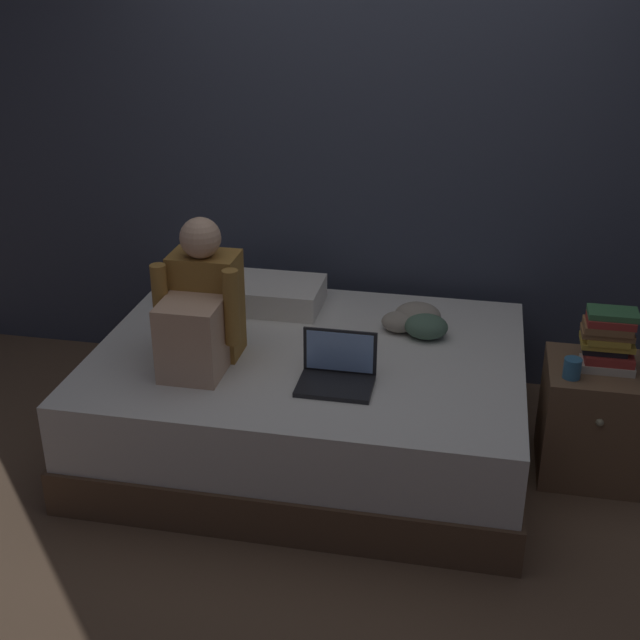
{
  "coord_description": "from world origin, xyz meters",
  "views": [
    {
      "loc": [
        0.52,
        -3.08,
        2.29
      ],
      "look_at": [
        -0.11,
        0.1,
        0.78
      ],
      "focal_mm": 47.02,
      "sensor_mm": 36.0,
      "label": 1
    }
  ],
  "objects_px": {
    "pillow": "(267,294)",
    "book_stack": "(608,340)",
    "laptop": "(337,372)",
    "mug": "(572,368)",
    "nightstand": "(591,420)",
    "clothes_pile": "(417,321)",
    "person_sitting": "(200,310)",
    "bed": "(309,399)"
  },
  "relations": [
    {
      "from": "pillow",
      "to": "book_stack",
      "type": "distance_m",
      "value": 1.68
    },
    {
      "from": "laptop",
      "to": "book_stack",
      "type": "height_order",
      "value": "book_stack"
    },
    {
      "from": "mug",
      "to": "nightstand",
      "type": "bearing_deg",
      "value": 42.69
    },
    {
      "from": "book_stack",
      "to": "clothes_pile",
      "type": "relative_size",
      "value": 0.85
    },
    {
      "from": "laptop",
      "to": "mug",
      "type": "relative_size",
      "value": 3.56
    },
    {
      "from": "person_sitting",
      "to": "laptop",
      "type": "height_order",
      "value": "person_sitting"
    },
    {
      "from": "nightstand",
      "to": "mug",
      "type": "xyz_separation_m",
      "value": [
        -0.13,
        -0.12,
        0.31
      ]
    },
    {
      "from": "pillow",
      "to": "mug",
      "type": "height_order",
      "value": "pillow"
    },
    {
      "from": "bed",
      "to": "nightstand",
      "type": "distance_m",
      "value": 1.3
    },
    {
      "from": "bed",
      "to": "pillow",
      "type": "height_order",
      "value": "pillow"
    },
    {
      "from": "bed",
      "to": "clothes_pile",
      "type": "distance_m",
      "value": 0.64
    },
    {
      "from": "bed",
      "to": "laptop",
      "type": "height_order",
      "value": "laptop"
    },
    {
      "from": "person_sitting",
      "to": "clothes_pile",
      "type": "height_order",
      "value": "person_sitting"
    },
    {
      "from": "person_sitting",
      "to": "pillow",
      "type": "relative_size",
      "value": 1.17
    },
    {
      "from": "pillow",
      "to": "bed",
      "type": "bearing_deg",
      "value": -55.09
    },
    {
      "from": "book_stack",
      "to": "clothes_pile",
      "type": "bearing_deg",
      "value": 164.74
    },
    {
      "from": "pillow",
      "to": "mug",
      "type": "bearing_deg",
      "value": -18.98
    },
    {
      "from": "pillow",
      "to": "book_stack",
      "type": "relative_size",
      "value": 2.03
    },
    {
      "from": "bed",
      "to": "clothes_pile",
      "type": "xyz_separation_m",
      "value": [
        0.47,
        0.29,
        0.32
      ]
    },
    {
      "from": "laptop",
      "to": "pillow",
      "type": "xyz_separation_m",
      "value": [
        -0.5,
        0.74,
        0.01
      ]
    },
    {
      "from": "mug",
      "to": "book_stack",
      "type": "bearing_deg",
      "value": 39.17
    },
    {
      "from": "bed",
      "to": "nightstand",
      "type": "xyz_separation_m",
      "value": [
        1.3,
        0.06,
        0.01
      ]
    },
    {
      "from": "pillow",
      "to": "clothes_pile",
      "type": "height_order",
      "value": "pillow"
    },
    {
      "from": "bed",
      "to": "mug",
      "type": "relative_size",
      "value": 22.22
    },
    {
      "from": "bed",
      "to": "clothes_pile",
      "type": "height_order",
      "value": "clothes_pile"
    },
    {
      "from": "nightstand",
      "to": "mug",
      "type": "bearing_deg",
      "value": -137.31
    },
    {
      "from": "laptop",
      "to": "pillow",
      "type": "bearing_deg",
      "value": 123.98
    },
    {
      "from": "laptop",
      "to": "pillow",
      "type": "height_order",
      "value": "laptop"
    },
    {
      "from": "laptop",
      "to": "mug",
      "type": "height_order",
      "value": "laptop"
    },
    {
      "from": "nightstand",
      "to": "pillow",
      "type": "distance_m",
      "value": 1.69
    },
    {
      "from": "person_sitting",
      "to": "mug",
      "type": "bearing_deg",
      "value": 5.07
    },
    {
      "from": "bed",
      "to": "person_sitting",
      "type": "distance_m",
      "value": 0.71
    },
    {
      "from": "book_stack",
      "to": "mug",
      "type": "distance_m",
      "value": 0.21
    },
    {
      "from": "bed",
      "to": "mug",
      "type": "distance_m",
      "value": 1.22
    },
    {
      "from": "nightstand",
      "to": "clothes_pile",
      "type": "xyz_separation_m",
      "value": [
        -0.83,
        0.23,
        0.32
      ]
    },
    {
      "from": "nightstand",
      "to": "bed",
      "type": "bearing_deg",
      "value": -177.39
    },
    {
      "from": "clothes_pile",
      "to": "pillow",
      "type": "bearing_deg",
      "value": 168.59
    },
    {
      "from": "nightstand",
      "to": "laptop",
      "type": "height_order",
      "value": "laptop"
    },
    {
      "from": "nightstand",
      "to": "pillow",
      "type": "height_order",
      "value": "pillow"
    },
    {
      "from": "person_sitting",
      "to": "book_stack",
      "type": "bearing_deg",
      "value": 8.52
    },
    {
      "from": "laptop",
      "to": "book_stack",
      "type": "distance_m",
      "value": 1.19
    },
    {
      "from": "pillow",
      "to": "clothes_pile",
      "type": "bearing_deg",
      "value": -11.41
    }
  ]
}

